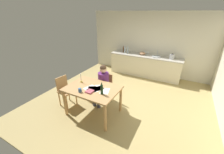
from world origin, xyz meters
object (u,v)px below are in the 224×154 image
object	(u,v)px
dining_table	(93,91)
book_magazine	(90,91)
chair_side_empty	(65,90)
stovetop_kettle	(172,57)
sink_unit	(156,56)
coffee_mug	(80,90)
person_seated	(102,82)
bottle_oil	(123,50)
wine_glass_near_sink	(148,52)
chair_at_table	(105,86)
mixing_bowl	(142,53)
wine_glass_by_kettle	(146,52)
candlestick	(81,80)
bottle_wine_red	(128,50)
wine_glass_back_left	(144,52)
wine_bottle_on_table	(102,89)
bottle_vinegar	(125,50)

from	to	relation	value
dining_table	book_magazine	world-z (taller)	book_magazine
chair_side_empty	stovetop_kettle	size ratio (longest dim) A/B	4.03
sink_unit	stovetop_kettle	xyz separation A→B (m)	(0.59, -0.00, 0.08)
coffee_mug	stovetop_kettle	world-z (taller)	stovetop_kettle
person_seated	bottle_oil	world-z (taller)	person_seated
chair_side_empty	book_magazine	size ratio (longest dim) A/B	5.01
bottle_oil	sink_unit	bearing A→B (deg)	-1.24
person_seated	wine_glass_near_sink	xyz separation A→B (m)	(0.61, 2.72, 0.33)
book_magazine	dining_table	bearing A→B (deg)	108.94
person_seated	coffee_mug	size ratio (longest dim) A/B	10.44
chair_at_table	chair_side_empty	distance (m)	1.18
person_seated	wine_glass_near_sink	bearing A→B (deg)	77.43
mixing_bowl	stovetop_kettle	size ratio (longest dim) A/B	1.23
person_seated	wine_glass_by_kettle	xyz separation A→B (m)	(0.51, 2.72, 0.33)
chair_side_empty	candlestick	distance (m)	0.64
stovetop_kettle	wine_glass_near_sink	distance (m)	0.98
coffee_mug	wine_glass_near_sink	xyz separation A→B (m)	(0.69, 3.60, 0.17)
bottle_wine_red	mixing_bowl	distance (m)	0.65
wine_glass_by_kettle	chair_at_table	bearing A→B (deg)	-100.88
bottle_wine_red	wine_glass_near_sink	size ratio (longest dim) A/B	2.06
sink_unit	wine_glass_back_left	bearing A→B (deg)	165.59
person_seated	bottle_oil	bearing A→B (deg)	100.42
bottle_oil	stovetop_kettle	size ratio (longest dim) A/B	1.29
person_seated	bottle_wine_red	distance (m)	2.55
chair_at_table	bottle_oil	world-z (taller)	bottle_oil
bottle_oil	bottle_wine_red	size ratio (longest dim) A/B	0.89
candlestick	wine_glass_back_left	xyz separation A→B (m)	(0.80, 3.18, 0.14)
chair_side_empty	sink_unit	distance (m)	3.73
candlestick	wine_bottle_on_table	xyz separation A→B (m)	(0.81, -0.24, 0.05)
candlestick	mixing_bowl	size ratio (longest dim) A/B	0.97
person_seated	stovetop_kettle	bearing A→B (deg)	58.50
chair_side_empty	wine_glass_near_sink	distance (m)	3.70
chair_side_empty	mixing_bowl	bearing A→B (deg)	68.47
dining_table	bottle_wine_red	distance (m)	3.12
coffee_mug	wine_bottle_on_table	distance (m)	0.55
person_seated	book_magazine	bearing A→B (deg)	-81.00
bottle_oil	wine_glass_by_kettle	xyz separation A→B (m)	(0.98, 0.11, -0.01)
bottle_wine_red	wine_glass_back_left	size ratio (longest dim) A/B	2.06
candlestick	wine_glass_by_kettle	bearing A→B (deg)	74.44
person_seated	wine_glass_back_left	distance (m)	2.77
wine_glass_by_kettle	stovetop_kettle	bearing A→B (deg)	-7.98
bottle_wine_red	chair_at_table	bearing A→B (deg)	-84.08
bottle_vinegar	wine_glass_near_sink	xyz separation A→B (m)	(0.98, 0.19, -0.03)
book_magazine	sink_unit	size ratio (longest dim) A/B	0.49
mixing_bowl	wine_glass_near_sink	distance (m)	0.23
chair_at_table	bottle_wine_red	bearing A→B (deg)	95.92
dining_table	bottle_vinegar	distance (m)	3.15
stovetop_kettle	bottle_wine_red	bearing A→B (deg)	-178.31
wine_bottle_on_table	bottle_wine_red	xyz separation A→B (m)	(-0.67, 3.22, 0.12)
wine_bottle_on_table	chair_side_empty	bearing A→B (deg)	176.60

